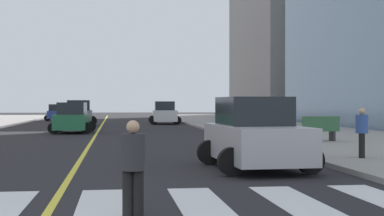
% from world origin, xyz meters
% --- Properties ---
extents(sidewalk_kerb_east, '(10.00, 120.00, 0.15)m').
position_xyz_m(sidewalk_kerb_east, '(12.20, 20.00, 0.07)').
color(sidewalk_kerb_east, gray).
rests_on(sidewalk_kerb_east, ground).
extents(crosswalk_paint, '(13.50, 4.00, 0.01)m').
position_xyz_m(crosswalk_paint, '(0.00, 4.00, 0.01)').
color(crosswalk_paint, silver).
rests_on(crosswalk_paint, ground).
extents(lane_divider_paint, '(0.16, 80.00, 0.01)m').
position_xyz_m(lane_divider_paint, '(0.00, 40.00, 0.01)').
color(lane_divider_paint, yellow).
rests_on(lane_divider_paint, ground).
extents(car_white_nearest, '(2.92, 4.58, 2.01)m').
position_xyz_m(car_white_nearest, '(5.50, 45.44, 0.94)').
color(car_white_nearest, silver).
rests_on(car_white_nearest, ground).
extents(car_silver_second, '(2.98, 4.65, 2.04)m').
position_xyz_m(car_silver_second, '(5.07, 9.55, 0.95)').
color(car_silver_second, '#B7B7BC').
rests_on(car_silver_second, ground).
extents(car_blue_third, '(2.52, 3.95, 1.74)m').
position_xyz_m(car_blue_third, '(-5.06, 56.73, 0.81)').
color(car_blue_third, '#2D479E').
rests_on(car_blue_third, ground).
extents(car_green_fourth, '(2.79, 4.35, 1.90)m').
position_xyz_m(car_green_fourth, '(-1.51, 30.53, 0.89)').
color(car_green_fourth, '#236B42').
rests_on(car_green_fourth, ground).
extents(car_gray_fifth, '(3.00, 4.74, 2.10)m').
position_xyz_m(car_gray_fifth, '(-1.85, 42.37, 0.98)').
color(car_gray_fifth, slate).
rests_on(car_gray_fifth, ground).
extents(park_bench, '(1.85, 0.73, 1.12)m').
position_xyz_m(park_bench, '(10.23, 18.65, 0.69)').
color(park_bench, '#33603D').
rests_on(park_bench, sidewalk_kerb_east).
extents(pedestrian_crossing, '(0.39, 0.39, 1.59)m').
position_xyz_m(pedestrian_crossing, '(1.42, 2.80, 0.88)').
color(pedestrian_crossing, black).
rests_on(pedestrian_crossing, ground).
extents(pedestrian_waiting_east, '(0.39, 0.39, 1.56)m').
position_xyz_m(pedestrian_waiting_east, '(8.78, 10.80, 1.01)').
color(pedestrian_waiting_east, black).
rests_on(pedestrian_waiting_east, sidewalk_kerb_east).
extents(fire_hydrant, '(0.26, 0.26, 0.89)m').
position_xyz_m(fire_hydrant, '(8.17, 24.33, 0.58)').
color(fire_hydrant, red).
rests_on(fire_hydrant, sidewalk_kerb_east).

